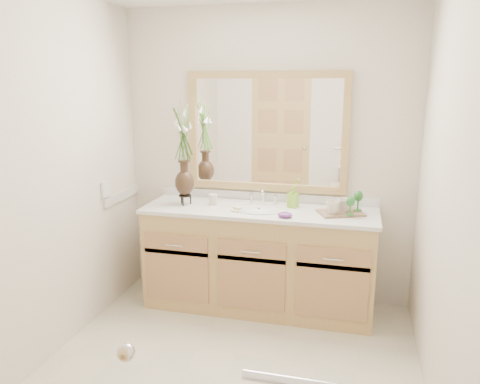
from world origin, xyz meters
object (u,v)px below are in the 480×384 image
(flower_vase, at_px, (183,142))
(tray, at_px, (341,213))
(soap_bottle, at_px, (293,198))
(tumbler, at_px, (213,199))

(flower_vase, distance_m, tray, 1.34)
(tray, bearing_deg, soap_bottle, 140.60)
(flower_vase, xyz_separation_m, soap_bottle, (0.87, 0.13, -0.43))
(flower_vase, xyz_separation_m, tumbler, (0.23, 0.05, -0.47))
(tray, bearing_deg, tumbler, 154.92)
(tray, bearing_deg, flower_vase, 157.44)
(tumbler, bearing_deg, flower_vase, -168.01)
(flower_vase, relative_size, soap_bottle, 4.94)
(soap_bottle, distance_m, tray, 0.40)
(tumbler, distance_m, tray, 1.02)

